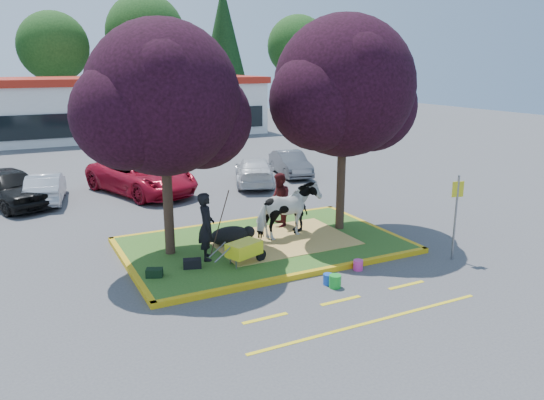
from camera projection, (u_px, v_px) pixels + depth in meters
name	position (u px, v px, depth m)	size (l,w,h in m)	color
ground	(264.00, 247.00, 16.22)	(90.00, 90.00, 0.00)	#424244
median_island	(264.00, 245.00, 16.20)	(8.00, 5.00, 0.15)	#2A581B
curb_near	(306.00, 274.00, 13.97)	(8.30, 0.16, 0.15)	gold
curb_far	(231.00, 223.00, 18.43)	(8.30, 0.16, 0.15)	gold
curb_left	(129.00, 267.00, 14.42)	(0.16, 5.30, 0.15)	gold
curb_right	(372.00, 227.00, 17.98)	(0.16, 5.30, 0.15)	gold
straw_bedding	(281.00, 240.00, 16.44)	(4.20, 3.00, 0.01)	#D9B159
tree_purple_left	(164.00, 106.00, 14.24)	(5.06, 4.20, 6.51)	black
tree_purple_right	(345.00, 93.00, 16.50)	(5.30, 4.40, 6.82)	black
fire_lane_stripe_a	(265.00, 318.00, 11.72)	(1.10, 0.12, 0.01)	yellow
fire_lane_stripe_b	(341.00, 301.00, 12.59)	(1.10, 0.12, 0.01)	yellow
fire_lane_stripe_c	(406.00, 285.00, 13.46)	(1.10, 0.12, 0.01)	yellow
fire_lane_long	(372.00, 322.00, 11.55)	(6.00, 0.10, 0.01)	yellow
retail_building	(128.00, 106.00, 40.70)	(20.40, 8.40, 4.40)	silver
treeline	(92.00, 36.00, 47.30)	(46.58, 7.80, 14.63)	black
cow	(288.00, 211.00, 16.42)	(0.94, 2.06, 1.74)	silver
calf	(230.00, 236.00, 15.98)	(1.26, 0.72, 0.55)	black
handler	(206.00, 226.00, 14.62)	(0.70, 0.46, 1.91)	black
visitor_a	(279.00, 200.00, 17.60)	(0.88, 0.68, 1.81)	#4C1519
visitor_b	(298.00, 212.00, 17.19)	(0.75, 0.31, 1.28)	black
wheelbarrow	(244.00, 249.00, 14.36)	(1.66, 0.85, 0.63)	black
gear_bag_dark	(192.00, 263.00, 14.17)	(0.48, 0.26, 0.25)	black
gear_bag_green	(154.00, 273.00, 13.58)	(0.42, 0.26, 0.22)	black
sign_post	(456.00, 208.00, 14.86)	(0.34, 0.11, 2.46)	slate
bucket_green	(335.00, 281.00, 13.29)	(0.31, 0.31, 0.33)	green
bucket_pink	(358.00, 265.00, 14.42)	(0.26, 0.26, 0.28)	#E43298
bucket_blue	(328.00, 279.00, 13.48)	(0.26, 0.26, 0.28)	blue
car_black	(10.00, 187.00, 20.68)	(1.78, 4.41, 1.50)	black
car_silver	(46.00, 187.00, 21.32)	(1.28, 3.67, 1.21)	#ADB0B6
car_red	(141.00, 175.00, 22.73)	(2.60, 5.63, 1.56)	#A20D22
car_white	(254.00, 171.00, 24.44)	(1.73, 4.25, 1.23)	silver
car_grey	(290.00, 164.00, 26.38)	(1.27, 3.63, 1.20)	#4E5155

